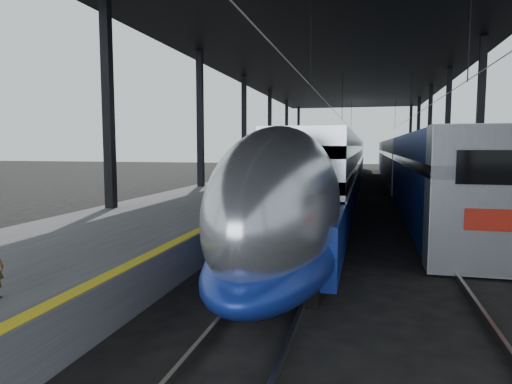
% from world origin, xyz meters
% --- Properties ---
extents(ground, '(160.00, 160.00, 0.00)m').
position_xyz_m(ground, '(0.00, 0.00, 0.00)').
color(ground, black).
rests_on(ground, ground).
extents(platform, '(6.00, 80.00, 1.00)m').
position_xyz_m(platform, '(-3.50, 20.00, 0.50)').
color(platform, '#4C4C4F').
rests_on(platform, ground).
extents(yellow_strip, '(0.30, 80.00, 0.01)m').
position_xyz_m(yellow_strip, '(-0.70, 20.00, 1.00)').
color(yellow_strip, yellow).
rests_on(yellow_strip, platform).
extents(rails, '(6.52, 80.00, 0.16)m').
position_xyz_m(rails, '(4.50, 20.00, 0.08)').
color(rails, slate).
rests_on(rails, ground).
extents(canopy, '(18.00, 75.00, 9.47)m').
position_xyz_m(canopy, '(1.90, 20.00, 9.12)').
color(canopy, black).
rests_on(canopy, ground).
extents(tgv_train, '(2.81, 65.20, 4.02)m').
position_xyz_m(tgv_train, '(2.00, 27.15, 1.88)').
color(tgv_train, '#AAACB1').
rests_on(tgv_train, ground).
extents(second_train, '(2.89, 56.05, 3.98)m').
position_xyz_m(second_train, '(7.00, 28.73, 2.02)').
color(second_train, navy).
rests_on(second_train, ground).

